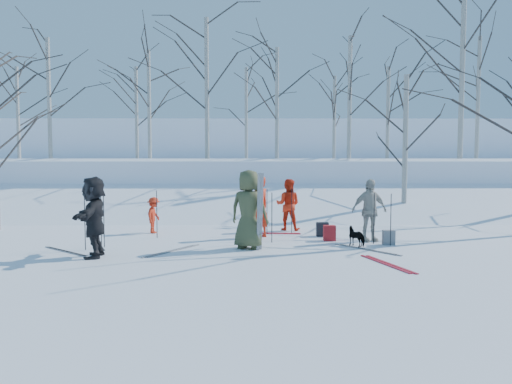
{
  "coord_description": "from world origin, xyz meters",
  "views": [
    {
      "loc": [
        -0.11,
        -12.44,
        2.28
      ],
      "look_at": [
        0.0,
        1.5,
        1.3
      ],
      "focal_mm": 35.0,
      "sensor_mm": 36.0,
      "label": 1
    }
  ],
  "objects_px": {
    "backpack_red": "(330,233)",
    "backpack_grey": "(389,238)",
    "skier_grey_west": "(94,217)",
    "skier_olive_center": "(249,209)",
    "skier_redor_behind": "(288,205)",
    "skier_cream_east": "(369,210)",
    "backpack_dark": "(322,229)",
    "skier_red_seated": "(154,215)",
    "dog": "(357,236)",
    "skier_red_north": "(259,207)"
  },
  "relations": [
    {
      "from": "skier_red_seated",
      "to": "backpack_dark",
      "type": "relative_size",
      "value": 2.7
    },
    {
      "from": "backpack_grey",
      "to": "backpack_dark",
      "type": "relative_size",
      "value": 0.95
    },
    {
      "from": "skier_red_seated",
      "to": "backpack_grey",
      "type": "xyz_separation_m",
      "value": [
        6.5,
        -2.05,
        -0.35
      ]
    },
    {
      "from": "skier_redor_behind",
      "to": "skier_cream_east",
      "type": "height_order",
      "value": "skier_cream_east"
    },
    {
      "from": "skier_redor_behind",
      "to": "backpack_grey",
      "type": "distance_m",
      "value": 3.64
    },
    {
      "from": "skier_redor_behind",
      "to": "skier_grey_west",
      "type": "bearing_deg",
      "value": 55.83
    },
    {
      "from": "skier_red_seated",
      "to": "skier_grey_west",
      "type": "height_order",
      "value": "skier_grey_west"
    },
    {
      "from": "skier_grey_west",
      "to": "backpack_red",
      "type": "height_order",
      "value": "skier_grey_west"
    },
    {
      "from": "skier_olive_center",
      "to": "backpack_grey",
      "type": "relative_size",
      "value": 5.18
    },
    {
      "from": "skier_olive_center",
      "to": "skier_redor_behind",
      "type": "xyz_separation_m",
      "value": [
        1.2,
        3.14,
        -0.18
      ]
    },
    {
      "from": "skier_red_seated",
      "to": "skier_grey_west",
      "type": "relative_size",
      "value": 0.59
    },
    {
      "from": "backpack_grey",
      "to": "skier_cream_east",
      "type": "bearing_deg",
      "value": 125.75
    },
    {
      "from": "backpack_dark",
      "to": "backpack_grey",
      "type": "bearing_deg",
      "value": -42.93
    },
    {
      "from": "skier_red_north",
      "to": "skier_cream_east",
      "type": "distance_m",
      "value": 3.03
    },
    {
      "from": "skier_red_seated",
      "to": "backpack_red",
      "type": "height_order",
      "value": "skier_red_seated"
    },
    {
      "from": "dog",
      "to": "skier_red_seated",
      "type": "bearing_deg",
      "value": -59.63
    },
    {
      "from": "skier_redor_behind",
      "to": "skier_red_seated",
      "type": "relative_size",
      "value": 1.48
    },
    {
      "from": "backpack_red",
      "to": "backpack_dark",
      "type": "height_order",
      "value": "backpack_red"
    },
    {
      "from": "skier_olive_center",
      "to": "skier_cream_east",
      "type": "height_order",
      "value": "skier_olive_center"
    },
    {
      "from": "skier_olive_center",
      "to": "backpack_grey",
      "type": "height_order",
      "value": "skier_olive_center"
    },
    {
      "from": "skier_red_seated",
      "to": "dog",
      "type": "bearing_deg",
      "value": -101.31
    },
    {
      "from": "skier_red_north",
      "to": "dog",
      "type": "xyz_separation_m",
      "value": [
        2.48,
        -1.38,
        -0.62
      ]
    },
    {
      "from": "skier_red_north",
      "to": "dog",
      "type": "distance_m",
      "value": 2.91
    },
    {
      "from": "skier_olive_center",
      "to": "backpack_dark",
      "type": "bearing_deg",
      "value": -116.24
    },
    {
      "from": "skier_grey_west",
      "to": "skier_cream_east",
      "type": "bearing_deg",
      "value": 102.58
    },
    {
      "from": "skier_grey_west",
      "to": "skier_olive_center",
      "type": "bearing_deg",
      "value": 101.79
    },
    {
      "from": "backpack_dark",
      "to": "backpack_red",
      "type": "bearing_deg",
      "value": -83.62
    },
    {
      "from": "skier_grey_west",
      "to": "dog",
      "type": "relative_size",
      "value": 3.09
    },
    {
      "from": "skier_red_seated",
      "to": "dog",
      "type": "relative_size",
      "value": 1.81
    },
    {
      "from": "skier_red_north",
      "to": "skier_red_seated",
      "type": "relative_size",
      "value": 1.61
    },
    {
      "from": "skier_redor_behind",
      "to": "skier_cream_east",
      "type": "bearing_deg",
      "value": 148.64
    },
    {
      "from": "skier_red_seated",
      "to": "backpack_grey",
      "type": "relative_size",
      "value": 2.84
    },
    {
      "from": "skier_redor_behind",
      "to": "backpack_red",
      "type": "distance_m",
      "value": 2.3
    },
    {
      "from": "skier_cream_east",
      "to": "backpack_red",
      "type": "height_order",
      "value": "skier_cream_east"
    },
    {
      "from": "dog",
      "to": "backpack_red",
      "type": "distance_m",
      "value": 1.0
    },
    {
      "from": "skier_red_seated",
      "to": "skier_cream_east",
      "type": "xyz_separation_m",
      "value": [
        6.11,
        -1.51,
        0.31
      ]
    },
    {
      "from": "dog",
      "to": "backpack_dark",
      "type": "distance_m",
      "value": 1.72
    },
    {
      "from": "backpack_red",
      "to": "backpack_grey",
      "type": "relative_size",
      "value": 1.11
    },
    {
      "from": "skier_olive_center",
      "to": "skier_grey_west",
      "type": "distance_m",
      "value": 3.66
    },
    {
      "from": "skier_olive_center",
      "to": "backpack_dark",
      "type": "xyz_separation_m",
      "value": [
        2.11,
        1.93,
        -0.78
      ]
    },
    {
      "from": "skier_red_seated",
      "to": "backpack_red",
      "type": "distance_m",
      "value": 5.26
    },
    {
      "from": "skier_red_seated",
      "to": "skier_grey_west",
      "type": "xyz_separation_m",
      "value": [
        -0.65,
        -3.59,
        0.38
      ]
    },
    {
      "from": "skier_grey_west",
      "to": "backpack_red",
      "type": "relative_size",
      "value": 4.39
    },
    {
      "from": "skier_olive_center",
      "to": "backpack_red",
      "type": "xyz_separation_m",
      "value": [
        2.19,
        1.16,
        -0.77
      ]
    },
    {
      "from": "dog",
      "to": "backpack_grey",
      "type": "relative_size",
      "value": 1.57
    },
    {
      "from": "skier_redor_behind",
      "to": "dog",
      "type": "relative_size",
      "value": 2.68
    },
    {
      "from": "skier_red_north",
      "to": "backpack_red",
      "type": "height_order",
      "value": "skier_red_north"
    },
    {
      "from": "backpack_dark",
      "to": "skier_red_seated",
      "type": "bearing_deg",
      "value": 172.74
    },
    {
      "from": "skier_redor_behind",
      "to": "backpack_red",
      "type": "bearing_deg",
      "value": 130.85
    },
    {
      "from": "skier_cream_east",
      "to": "skier_olive_center",
      "type": "bearing_deg",
      "value": -174.62
    }
  ]
}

